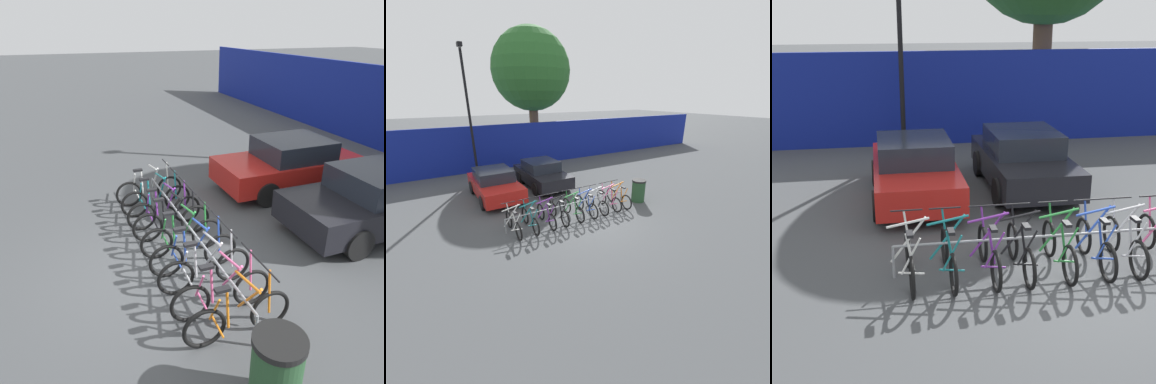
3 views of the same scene
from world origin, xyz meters
The scene contains 17 objects.
ground_plane centered at (0.00, 0.00, 0.00)m, with size 120.00×120.00×0.00m, color #424447.
hoarding_wall centered at (0.00, 9.50, 1.44)m, with size 36.00×0.16×2.89m, color navy.
bike_rack centered at (-0.47, 0.68, 0.50)m, with size 5.37×0.04×0.57m.
bicycle_white centered at (-2.89, 0.53, 0.38)m, with size 0.68×1.71×1.05m.
bicycle_teal centered at (-2.26, 0.53, 0.38)m, with size 0.68×1.71×1.05m.
bicycle_purple centered at (-1.61, 0.53, 0.38)m, with size 0.68×1.71×1.05m.
bicycle_black centered at (-1.08, 0.53, 0.38)m, with size 0.68×1.71×1.05m.
bicycle_green centered at (-0.43, 0.53, 0.38)m, with size 0.68×1.71×1.05m.
bicycle_blue centered at (0.20, 0.53, 0.38)m, with size 0.68×1.71×1.05m.
bicycle_silver centered at (0.72, 0.53, 0.38)m, with size 0.68×1.71×1.05m.
bicycle_pink centered at (1.39, 0.53, 0.38)m, with size 0.68×1.71×1.05m.
bicycle_orange centered at (1.94, 0.53, 0.38)m, with size 0.68×1.71×1.05m.
car_red centered at (-2.50, 4.38, 0.69)m, with size 1.91×3.95×1.40m.
car_black centered at (0.12, 4.80, 0.69)m, with size 1.91×4.00×1.40m.
lamp_post centered at (-2.51, 8.50, 3.97)m, with size 0.24×0.44×7.22m.
trash_bin centered at (3.03, 0.43, 0.52)m, with size 0.63×0.63×1.03m.
tree_behind_hoarding centered at (2.52, 11.30, 6.27)m, with size 5.55×5.55×9.09m.
Camera 2 is at (-5.18, -7.57, 4.66)m, focal length 24.00 mm.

